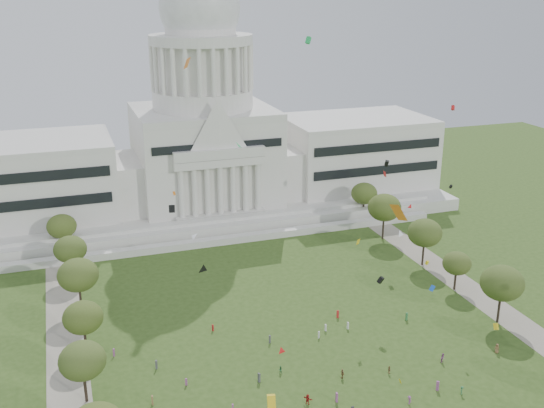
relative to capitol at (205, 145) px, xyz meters
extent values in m
plane|color=#324C19|center=(0.00, -113.59, -22.30)|extent=(400.00, 400.00, 0.00)
cube|color=silver|center=(0.00, 1.41, -20.30)|extent=(160.00, 60.00, 4.00)
cube|color=silver|center=(0.00, -31.59, -21.30)|extent=(130.00, 3.00, 2.00)
cube|color=silver|center=(0.00, -23.59, -19.80)|extent=(140.00, 3.00, 5.00)
cube|color=silver|center=(-55.00, 0.41, -7.30)|extent=(50.00, 34.00, 22.00)
cube|color=silver|center=(55.00, 0.41, -7.30)|extent=(50.00, 34.00, 22.00)
cube|color=silver|center=(-27.00, -1.59, -10.30)|extent=(12.00, 26.00, 16.00)
cube|color=silver|center=(27.00, -1.59, -10.30)|extent=(12.00, 26.00, 16.00)
cube|color=silver|center=(0.00, 0.41, -4.30)|extent=(44.00, 38.00, 28.00)
cube|color=silver|center=(0.00, -19.59, -1.10)|extent=(28.00, 3.00, 2.40)
cube|color=black|center=(-55.00, -16.79, -5.30)|extent=(46.00, 0.40, 11.00)
cube|color=black|center=(55.00, -16.79, -5.30)|extent=(46.00, 0.40, 11.00)
cylinder|color=silver|center=(0.00, 0.41, 15.10)|extent=(32.00, 32.00, 6.00)
cylinder|color=silver|center=(0.00, 0.41, 25.10)|extent=(28.00, 28.00, 14.00)
cylinder|color=silver|center=(0.00, 0.41, 33.60)|extent=(32.40, 32.40, 3.00)
cylinder|color=silver|center=(0.00, 0.41, 39.10)|extent=(22.00, 22.00, 8.00)
ellipsoid|color=silver|center=(0.00, 0.41, 43.10)|extent=(25.00, 25.00, 26.20)
cube|color=gray|center=(-48.00, -83.59, -22.28)|extent=(8.00, 160.00, 0.04)
cube|color=gray|center=(48.00, -83.59, -22.28)|extent=(8.00, 160.00, 0.04)
cylinder|color=black|center=(-45.04, -96.29, -19.56)|extent=(0.56, 0.56, 5.47)
ellipsoid|color=#3B4E1E|center=(-45.04, -96.29, -13.77)|extent=(8.42, 8.42, 6.89)
cylinder|color=black|center=(44.17, -96.15, -19.19)|extent=(0.56, 0.56, 6.20)
ellipsoid|color=#384D1B|center=(44.17, -96.15, -12.62)|extent=(9.55, 9.55, 7.82)
cylinder|color=black|center=(-44.09, -79.67, -19.66)|extent=(0.56, 0.56, 5.27)
ellipsoid|color=#3A4C18|center=(-44.09, -79.67, -14.07)|extent=(8.12, 8.12, 6.65)
cylinder|color=black|center=(44.40, -79.10, -20.02)|extent=(0.56, 0.56, 4.56)
ellipsoid|color=#3B4C1B|center=(44.40, -79.10, -15.19)|extent=(7.01, 7.01, 5.74)
cylinder|color=black|center=(-44.08, -61.17, -19.28)|extent=(0.56, 0.56, 6.03)
ellipsoid|color=#3D4F1C|center=(-44.08, -61.17, -12.89)|extent=(9.29, 9.29, 7.60)
cylinder|color=black|center=(44.76, -63.55, -19.31)|extent=(0.56, 0.56, 5.97)
ellipsoid|color=#394C1B|center=(44.76, -63.55, -12.99)|extent=(9.19, 9.19, 7.52)
cylinder|color=black|center=(-45.22, -42.58, -19.59)|extent=(0.56, 0.56, 5.41)
ellipsoid|color=#364719|center=(-45.22, -42.58, -13.86)|extent=(8.33, 8.33, 6.81)
cylinder|color=black|center=(43.49, -43.40, -19.11)|extent=(0.56, 0.56, 6.37)
ellipsoid|color=#3B4D17|center=(43.49, -43.40, -12.35)|extent=(9.82, 9.82, 8.03)
cylinder|color=black|center=(-46.87, -24.45, -19.64)|extent=(0.56, 0.56, 5.32)
ellipsoid|color=#3E5019|center=(-46.87, -24.45, -14.00)|extent=(8.19, 8.19, 6.70)
cylinder|color=black|center=(45.96, -25.46, -19.56)|extent=(0.56, 0.56, 5.47)
ellipsoid|color=#3B5019|center=(45.96, -25.46, -13.77)|extent=(8.42, 8.42, 6.89)
imported|color=olive|center=(35.88, -106.77, -21.26)|extent=(1.09, 1.21, 2.07)
imported|color=#994C8C|center=(23.43, -106.17, -21.31)|extent=(1.13, 1.01, 1.98)
imported|color=#994C8C|center=(10.10, -115.88, -21.46)|extent=(0.68, 1.13, 1.66)
imported|color=olive|center=(2.02, -104.64, -21.29)|extent=(0.74, 1.22, 2.01)
imported|color=#B21E1E|center=(-7.29, -109.98, -21.30)|extent=(1.73, 1.89, 1.99)
imported|color=#33723F|center=(-8.75, -99.28, -21.50)|extent=(0.81, 0.54, 1.58)
imported|color=#33723F|center=(20.75, -116.52, -21.44)|extent=(1.11, 1.23, 1.71)
imported|color=olive|center=(11.34, -106.20, -21.45)|extent=(0.56, 1.00, 1.69)
cube|color=#33723F|center=(25.24, -88.84, -21.37)|extent=(0.57, 0.48, 1.84)
cube|color=olive|center=(-33.84, -101.12, -21.37)|extent=(0.36, 0.52, 1.84)
cube|color=#4C4C51|center=(-31.35, -89.99, -21.36)|extent=(0.48, 0.58, 1.87)
cube|color=#B21E1E|center=(-17.35, -79.36, -21.55)|extent=(0.42, 0.46, 1.49)
cube|color=#33723F|center=(-42.00, -85.73, -21.34)|extent=(0.59, 0.50, 1.91)
cube|color=#994C8C|center=(-2.06, -111.10, -21.35)|extent=(0.33, 0.51, 1.88)
cube|color=#B21E1E|center=(10.97, -82.78, -21.39)|extent=(0.51, 0.35, 1.81)
cube|color=silver|center=(11.00, -88.10, -21.48)|extent=(0.32, 0.46, 1.64)
cube|color=#994C8C|center=(17.22, -113.95, -21.33)|extent=(0.58, 0.59, 1.93)
cube|color=#4C4C51|center=(-7.14, -88.13, -21.40)|extent=(0.53, 0.56, 1.80)
cube|color=#994C8C|center=(-20.69, -107.81, -21.51)|extent=(0.33, 0.45, 1.57)
cube|color=silver|center=(3.48, -89.56, -21.53)|extent=(0.46, 0.47, 1.53)
cube|color=silver|center=(6.00, -87.35, -21.49)|extent=(0.33, 0.46, 1.62)
cube|color=#4C4C51|center=(-13.55, -100.77, -21.33)|extent=(0.48, 0.59, 1.93)
cube|color=#994C8C|center=(-26.88, -97.28, -21.57)|extent=(0.45, 0.37, 1.45)
cube|color=#994C8C|center=(-38.85, -82.63, -21.46)|extent=(0.43, 0.51, 1.67)
camera|label=1|loc=(-44.57, -199.66, 49.17)|focal=42.00mm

